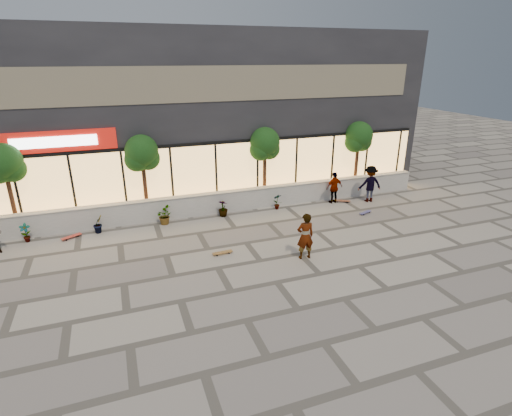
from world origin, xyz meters
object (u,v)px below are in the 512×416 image
object	(u,v)px
skateboard_left	(71,236)
skater_right_near	(334,188)
skateboard_center	(223,252)
tree_mideast	(265,146)
tree_west	(4,166)
skateboard_right_far	(365,212)
tree_east	(359,139)
skater_center	(305,236)
skater_right_far	(370,184)
skateboard_right_near	(342,201)
tree_midwest	(142,155)

from	to	relation	value
skateboard_left	skater_right_near	bearing A→B (deg)	-28.49
skater_right_near	skateboard_center	world-z (taller)	skater_right_near
tree_mideast	skateboard_left	world-z (taller)	tree_mideast
skateboard_center	tree_west	bearing A→B (deg)	143.63
skateboard_center	skateboard_left	bearing A→B (deg)	144.14
skateboard_right_far	tree_east	bearing A→B (deg)	46.26
skater_center	skateboard_right_far	size ratio (longest dim) A/B	2.31
skateboard_center	skateboard_right_far	bearing A→B (deg)	9.51
tree_west	skateboard_center	distance (m)	9.76
tree_mideast	skater_right_near	world-z (taller)	tree_mideast
skater_right_far	skateboard_left	bearing A→B (deg)	7.57
tree_west	tree_east	world-z (taller)	same
tree_west	tree_east	size ratio (longest dim) A/B	1.00
skateboard_right_near	skateboard_center	bearing A→B (deg)	-126.26
tree_west	skateboard_center	bearing A→B (deg)	-33.04
skateboard_center	skateboard_right_far	world-z (taller)	skateboard_center
tree_mideast	skateboard_right_far	distance (m)	5.96
skater_right_far	tree_midwest	bearing A→B (deg)	-0.40
skateboard_right_near	tree_west	bearing A→B (deg)	-157.36
skateboard_center	tree_midwest	bearing A→B (deg)	111.11
tree_midwest	skater_right_far	size ratio (longest dim) A/B	2.04
skater_center	skateboard_left	bearing A→B (deg)	-25.63
tree_midwest	skater_center	xyz separation A→B (m)	(5.16, -6.42, -2.08)
skater_right_far	skateboard_right_far	size ratio (longest dim) A/B	2.44
skateboard_left	skater_center	bearing A→B (deg)	-59.11
tree_mideast	skateboard_left	distance (m)	9.86
tree_midwest	skateboard_center	distance (m)	6.29
skateboard_center	skateboard_left	world-z (taller)	skateboard_left
tree_mideast	tree_east	world-z (taller)	same
skater_right_near	skateboard_center	bearing A→B (deg)	23.27
skater_center	skateboard_center	world-z (taller)	skater_center
tree_west	skateboard_right_far	size ratio (longest dim) A/B	4.98
skateboard_right_near	tree_east	bearing A→B (deg)	69.81
tree_midwest	tree_east	size ratio (longest dim) A/B	1.00
tree_midwest	skater_right_near	world-z (taller)	tree_midwest
tree_west	skateboard_right_far	bearing A→B (deg)	-12.11
tree_midwest	skateboard_right_near	xyz separation A→B (m)	(9.81, -1.50, -2.90)
skateboard_right_near	tree_midwest	bearing A→B (deg)	-160.46
skateboard_right_far	tree_west	bearing A→B (deg)	148.42
tree_west	skateboard_right_far	distance (m)	16.12
skater_right_near	skater_right_far	bearing A→B (deg)	162.88
skateboard_center	skater_right_near	bearing A→B (deg)	24.30
skater_center	skateboard_center	bearing A→B (deg)	-20.62
tree_mideast	skater_right_far	world-z (taller)	tree_mideast
tree_east	skateboard_right_near	xyz separation A→B (m)	(-1.69, -1.50, -2.90)
tree_mideast	skateboard_right_near	world-z (taller)	tree_mideast
skateboard_right_near	skater_center	bearing A→B (deg)	-105.16
skateboard_left	skateboard_right_near	xyz separation A→B (m)	(13.11, 0.00, -0.00)
tree_mideast	skateboard_right_near	size ratio (longest dim) A/B	4.66
tree_midwest	skater_right_near	bearing A→B (deg)	-8.53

